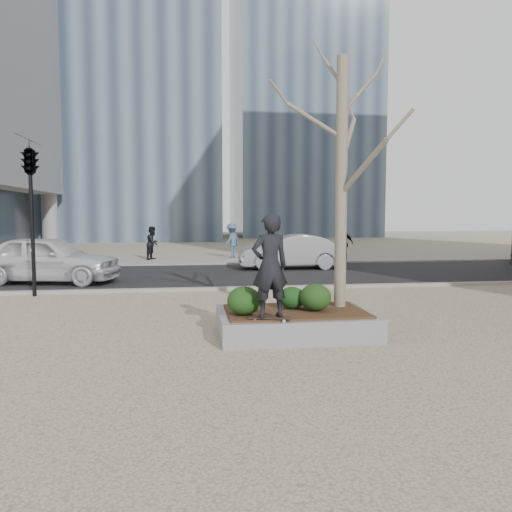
{
  "coord_description": "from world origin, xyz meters",
  "views": [
    {
      "loc": [
        -1.09,
        -9.49,
        2.36
      ],
      "look_at": [
        0.5,
        2.0,
        1.4
      ],
      "focal_mm": 35.0,
      "sensor_mm": 36.0,
      "label": 1
    }
  ],
  "objects": [
    {
      "name": "ground",
      "position": [
        0.0,
        0.0,
        0.0
      ],
      "size": [
        120.0,
        120.0,
        0.0
      ],
      "primitive_type": "plane",
      "color": "#BFB08C",
      "rests_on": "ground"
    },
    {
      "name": "street",
      "position": [
        0.0,
        10.0,
        0.01
      ],
      "size": [
        60.0,
        8.0,
        0.02
      ],
      "primitive_type": "cube",
      "color": "black",
      "rests_on": "ground"
    },
    {
      "name": "far_sidewalk",
      "position": [
        0.0,
        17.0,
        0.01
      ],
      "size": [
        60.0,
        6.0,
        0.02
      ],
      "primitive_type": "cube",
      "color": "gray",
      "rests_on": "ground"
    },
    {
      "name": "planter",
      "position": [
        1.0,
        0.0,
        0.23
      ],
      "size": [
        3.0,
        2.0,
        0.45
      ],
      "primitive_type": "cube",
      "color": "gray",
      "rests_on": "ground"
    },
    {
      "name": "planter_mulch",
      "position": [
        1.0,
        0.0,
        0.47
      ],
      "size": [
        2.7,
        1.7,
        0.04
      ],
      "primitive_type": "cube",
      "color": "#382314",
      "rests_on": "planter"
    },
    {
      "name": "sycamore_tree",
      "position": [
        2.0,
        0.3,
        3.79
      ],
      "size": [
        2.8,
        2.8,
        6.6
      ],
      "primitive_type": null,
      "color": "gray",
      "rests_on": "planter_mulch"
    },
    {
      "name": "shrub_left",
      "position": [
        -0.05,
        -0.34,
        0.76
      ],
      "size": [
        0.63,
        0.63,
        0.54
      ],
      "primitive_type": "ellipsoid",
      "color": "#173511",
      "rests_on": "planter_mulch"
    },
    {
      "name": "shrub_middle",
      "position": [
        0.97,
        0.16,
        0.71
      ],
      "size": [
        0.52,
        0.52,
        0.44
      ],
      "primitive_type": "ellipsoid",
      "color": "#103412",
      "rests_on": "planter_mulch"
    },
    {
      "name": "shrub_right",
      "position": [
        1.38,
        -0.12,
        0.76
      ],
      "size": [
        0.62,
        0.62,
        0.53
      ],
      "primitive_type": "ellipsoid",
      "color": "#153B12",
      "rests_on": "planter_mulch"
    },
    {
      "name": "skateboard",
      "position": [
        0.37,
        -0.77,
        0.49
      ],
      "size": [
        0.8,
        0.35,
        0.08
      ],
      "primitive_type": null,
      "rotation": [
        0.0,
        0.0,
        -0.21
      ],
      "color": "black",
      "rests_on": "planter"
    },
    {
      "name": "skateboarder",
      "position": [
        0.37,
        -0.77,
        1.46
      ],
      "size": [
        0.75,
        0.57,
        1.86
      ],
      "primitive_type": "imported",
      "rotation": [
        0.0,
        0.0,
        3.34
      ],
      "color": "black",
      "rests_on": "skateboard"
    },
    {
      "name": "police_car",
      "position": [
        -5.84,
        8.37,
        0.84
      ],
      "size": [
        5.12,
        2.87,
        1.65
      ],
      "primitive_type": "imported",
      "rotation": [
        0.0,
        0.0,
        1.37
      ],
      "color": "white",
      "rests_on": "street"
    },
    {
      "name": "car_silver",
      "position": [
        3.37,
        11.73,
        0.76
      ],
      "size": [
        4.54,
        1.64,
        1.49
      ],
      "primitive_type": "imported",
      "rotation": [
        0.0,
        0.0,
        4.7
      ],
      "color": "#92949A",
      "rests_on": "street"
    },
    {
      "name": "pedestrian_a",
      "position": [
        -2.87,
        17.07,
        0.89
      ],
      "size": [
        0.95,
        1.04,
        1.74
      ],
      "primitive_type": "imported",
      "rotation": [
        0.0,
        0.0,
        1.15
      ],
      "color": "black",
      "rests_on": "far_sidewalk"
    },
    {
      "name": "pedestrian_b",
      "position": [
        1.33,
        17.67,
        0.96
      ],
      "size": [
        1.31,
        1.37,
        1.87
      ],
      "primitive_type": "imported",
      "rotation": [
        0.0,
        0.0,
        4.01
      ],
      "color": "#435E79",
      "rests_on": "far_sidewalk"
    },
    {
      "name": "pedestrian_c",
      "position": [
        6.75,
        14.78,
        0.91
      ],
      "size": [
        1.1,
        0.61,
        1.77
      ],
      "primitive_type": "imported",
      "rotation": [
        0.0,
        0.0,
        3.32
      ],
      "color": "black",
      "rests_on": "far_sidewalk"
    },
    {
      "name": "traffic_light_near",
      "position": [
        -5.5,
        5.6,
        2.25
      ],
      "size": [
        0.6,
        2.48,
        4.5
      ],
      "primitive_type": null,
      "color": "black",
      "rests_on": "ground"
    },
    {
      "name": "traffic_light_far",
      "position": [
        6.5,
        14.6,
        2.25
      ],
      "size": [
        0.6,
        2.48,
        4.5
      ],
      "primitive_type": null,
      "color": "black",
      "rests_on": "ground"
    },
    {
      "name": "building_glass_a",
      "position": [
        -6.0,
        42.0,
        22.5
      ],
      "size": [
        16.0,
        16.0,
        45.0
      ],
      "primitive_type": "cube",
      "color": "slate",
      "rests_on": "ground"
    }
  ]
}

